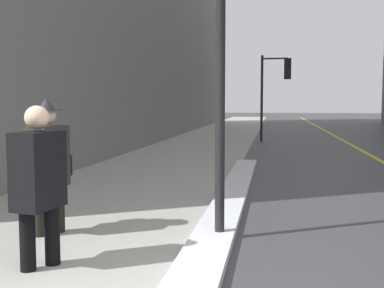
% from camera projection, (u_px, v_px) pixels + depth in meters
% --- Properties ---
extents(sidewalk_slab, '(4.00, 80.00, 0.01)m').
position_uv_depth(sidewalk_slab, '(199.00, 146.00, 18.79)').
color(sidewalk_slab, '#9E9B93').
rests_on(sidewalk_slab, ground).
extents(road_centre_stripe, '(0.16, 80.00, 0.00)m').
position_uv_depth(road_centre_stripe, '(359.00, 149.00, 17.79)').
color(road_centre_stripe, gold).
rests_on(road_centre_stripe, ground).
extents(snow_bank_curb, '(0.52, 10.68, 0.10)m').
position_uv_depth(snow_bank_curb, '(231.00, 198.00, 8.35)').
color(snow_bank_curb, silver).
rests_on(snow_bank_curb, ground).
extents(traffic_light_near, '(1.31, 0.32, 3.78)m').
position_uv_depth(traffic_light_near, '(278.00, 79.00, 20.97)').
color(traffic_light_near, black).
rests_on(traffic_light_near, ground).
extents(pedestrian_nearside, '(0.40, 0.59, 1.68)m').
position_uv_depth(pedestrian_nearside, '(39.00, 179.00, 4.87)').
color(pedestrian_nearside, black).
rests_on(pedestrian_nearside, ground).
extents(pedestrian_with_shoulder_bag, '(0.40, 0.77, 1.76)m').
position_uv_depth(pedestrian_with_shoulder_bag, '(48.00, 161.00, 6.14)').
color(pedestrian_with_shoulder_bag, black).
rests_on(pedestrian_with_shoulder_bag, ground).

